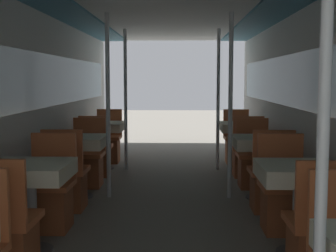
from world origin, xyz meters
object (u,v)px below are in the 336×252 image
object	(u,v)px
dining_table_right_2	(261,146)
support_pole_right_2	(230,107)
dining_table_left_3	(102,129)
chair_left_far_1	(50,200)
support_pole_left_3	(126,100)
support_pole_left_2	(108,106)
dining_table_left_1	(30,176)
chair_left_near_2	(67,184)
chair_left_far_2	(88,165)
chair_left_far_3	(108,146)
support_pole_right_0	(322,158)
chair_left_near_3	(96,157)
chair_right_near_2	(270,185)
dining_table_left_2	(78,145)
chair_right_far_3	(237,146)
chair_right_near_1	(319,244)
dining_table_right_3	(242,130)
chair_right_far_1	(283,201)
dining_table_right_1	(300,178)
chair_right_near_3	(246,157)
chair_right_far_2	(253,166)
chair_left_near_1	(5,241)
support_pole_right_3	(218,100)

from	to	relation	value
dining_table_right_2	support_pole_right_2	distance (m)	0.59
dining_table_right_2	dining_table_left_3	bearing A→B (deg)	140.73
chair_left_far_1	support_pole_left_3	bearing A→B (deg)	-97.02
support_pole_left_2	dining_table_left_3	size ratio (longest dim) A/B	2.97
support_pole_left_2	dining_table_left_1	bearing A→B (deg)	-101.71
chair_left_near_2	chair_left_far_2	world-z (taller)	same
chair_left_far_3	support_pole_right_2	size ratio (longest dim) A/B	0.41
support_pole_right_0	chair_left_near_2	bearing A→B (deg)	121.12
dining_table_left_3	chair_left_near_3	distance (m)	0.66
dining_table_right_2	chair_right_near_2	world-z (taller)	chair_right_near_2
dining_table_left_2	support_pole_right_2	xyz separation A→B (m)	(1.81, 0.00, 0.46)
dining_table_left_3	chair_left_far_3	xyz separation A→B (m)	(0.00, 0.56, -0.34)
dining_table_left_1	chair_right_far_3	world-z (taller)	chair_right_far_3
dining_table_left_1	chair_right_near_1	size ratio (longest dim) A/B	0.82
support_pole_left_2	dining_table_right_3	world-z (taller)	support_pole_left_2
dining_table_left_2	chair_left_near_2	size ratio (longest dim) A/B	0.82
dining_table_right_2	chair_right_near_2	distance (m)	0.66
dining_table_left_2	chair_right_far_1	distance (m)	2.52
support_pole_left_3	chair_right_near_2	size ratio (longest dim) A/B	2.44
chair_left_near_2	dining_table_right_2	xyz separation A→B (m)	(2.18, 0.56, 0.34)
dining_table_right_1	support_pole_left_3	bearing A→B (deg)	116.93
chair_left_far_2	chair_right_far_3	xyz separation A→B (m)	(2.18, 1.78, 0.00)
chair_right_near_3	chair_left_far_2	bearing A→B (deg)	-163.36
chair_right_far_2	chair_right_near_3	size ratio (longest dim) A/B	1.00
chair_left_near_1	chair_right_far_3	bearing A→B (deg)	65.10
dining_table_left_2	chair_right_far_2	world-z (taller)	chair_right_far_2
support_pole_right_0	dining_table_left_3	bearing A→B (deg)	108.71
chair_right_far_3	chair_left_far_3	bearing A→B (deg)	0.00
dining_table_left_1	support_pole_right_2	bearing A→B (deg)	44.55
support_pole_left_3	chair_right_far_2	bearing A→B (deg)	-33.91
dining_table_left_2	chair_right_far_1	world-z (taller)	chair_right_far_1
dining_table_left_1	dining_table_left_2	bearing A→B (deg)	90.00
chair_left_near_1	dining_table_right_1	world-z (taller)	chair_left_near_1
chair_left_far_3	chair_right_far_3	distance (m)	2.18
support_pole_right_0	dining_table_right_2	distance (m)	3.61
support_pole_left_2	chair_right_far_1	distance (m)	2.32
chair_left_near_3	chair_right_near_2	world-z (taller)	same
chair_left_near_1	chair_left_near_3	size ratio (longest dim) A/B	1.00
chair_right_far_1	chair_left_far_3	bearing A→B (deg)	-58.55
support_pole_left_2	chair_right_far_3	bearing A→B (deg)	52.36
dining_table_right_2	dining_table_right_3	xyz separation A→B (m)	(0.00, 1.78, 0.00)
chair_left_near_2	support_pole_right_3	distance (m)	3.07
dining_table_right_2	support_pole_right_2	size ratio (longest dim) A/B	0.34
chair_left_near_1	chair_left_near_2	xyz separation A→B (m)	(0.00, 1.78, 0.00)
dining_table_left_2	support_pole_right_3	world-z (taller)	support_pole_right_3
chair_left_near_2	support_pole_left_3	xyz separation A→B (m)	(0.37, 2.34, 0.81)
chair_left_far_1	dining_table_right_1	world-z (taller)	chair_left_far_1
dining_table_right_1	chair_right_far_1	distance (m)	0.66
chair_right_near_1	dining_table_right_3	size ratio (longest dim) A/B	1.22
chair_right_far_1	chair_right_far_3	world-z (taller)	same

